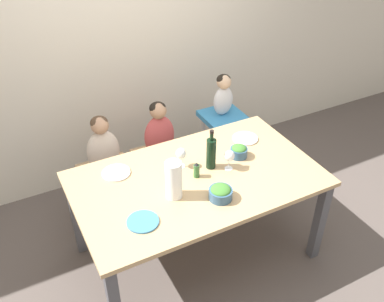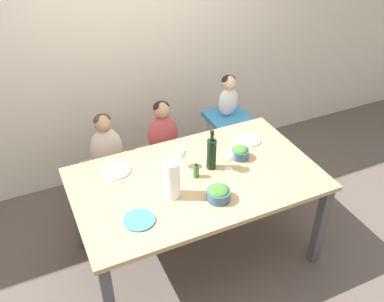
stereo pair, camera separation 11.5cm
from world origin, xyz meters
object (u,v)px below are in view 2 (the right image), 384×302
object	(u,v)px
chair_far_center	(164,160)
person_child_left	(106,143)
wine_bottle	(212,153)
dinner_plate_front_left	(139,220)
salad_bowl_large	(219,193)
person_baby_right	(228,94)
chair_right_highchair	(227,129)
person_child_center	(163,129)
dinner_plate_back_right	(248,140)
wine_glass_far	(181,154)
dinner_plate_back_left	(117,171)
chair_far_left	(110,174)
wine_glass_near	(230,157)
salad_bowl_small	(240,152)
paper_towel_roll	(172,179)

from	to	relation	value
chair_far_center	person_child_left	world-z (taller)	person_child_left
wine_bottle	dinner_plate_front_left	world-z (taller)	wine_bottle
chair_far_center	salad_bowl_large	xyz separation A→B (m)	(-0.01, -1.05, 0.43)
person_baby_right	dinner_plate_front_left	xyz separation A→B (m)	(-1.19, -1.02, -0.14)
chair_far_center	person_child_left	bearing A→B (deg)	179.91
chair_right_highchair	dinner_plate_front_left	size ratio (longest dim) A/B	3.46
salad_bowl_large	chair_right_highchair	bearing A→B (deg)	58.34
person_child_center	dinner_plate_back_right	xyz separation A→B (m)	(0.53, -0.52, 0.06)
wine_glass_far	dinner_plate_back_left	bearing A→B (deg)	162.68
chair_far_left	person_child_center	world-z (taller)	person_child_center
chair_far_center	wine_glass_near	xyz separation A→B (m)	(0.21, -0.80, 0.49)
person_child_center	dinner_plate_back_left	size ratio (longest dim) A/B	2.54
person_child_center	wine_glass_far	size ratio (longest dim) A/B	3.25
person_child_center	salad_bowl_small	world-z (taller)	person_child_center
chair_far_center	dinner_plate_front_left	bearing A→B (deg)	-118.78
wine_glass_near	dinner_plate_front_left	world-z (taller)	wine_glass_near
chair_right_highchair	dinner_plate_back_right	distance (m)	0.58
chair_far_left	dinner_plate_front_left	world-z (taller)	dinner_plate_front_left
dinner_plate_front_left	chair_far_center	bearing A→B (deg)	61.22
chair_far_left	person_baby_right	size ratio (longest dim) A/B	1.20
chair_right_highchair	wine_glass_far	xyz separation A→B (m)	(-0.72, -0.61, 0.33)
person_baby_right	salad_bowl_small	bearing A→B (deg)	-111.71
chair_right_highchair	dinner_plate_back_left	xyz separation A→B (m)	(-1.18, -0.47, 0.22)
chair_far_left	wine_glass_near	size ratio (longest dim) A/B	2.90
person_child_center	dinner_plate_front_left	xyz separation A→B (m)	(-0.56, -1.02, 0.06)
chair_far_center	salad_bowl_small	size ratio (longest dim) A/B	3.54
wine_bottle	wine_glass_far	bearing A→B (deg)	150.79
chair_right_highchair	dinner_plate_back_right	size ratio (longest dim) A/B	3.46
chair_far_left	person_child_left	distance (m)	0.33
wine_glass_near	chair_far_left	bearing A→B (deg)	131.62
salad_bowl_large	person_child_left	bearing A→B (deg)	114.97
wine_bottle	chair_far_left	bearing A→B (deg)	129.96
person_child_left	dinner_plate_back_left	world-z (taller)	person_child_left
chair_right_highchair	paper_towel_roll	bearing A→B (deg)	-135.84
person_child_left	wine_glass_near	xyz separation A→B (m)	(0.71, -0.80, 0.16)
wine_bottle	wine_glass_far	xyz separation A→B (m)	(-0.19, 0.11, -0.01)
paper_towel_roll	salad_bowl_small	xyz separation A→B (m)	(0.63, 0.19, -0.09)
wine_glass_near	dinner_plate_back_left	xyz separation A→B (m)	(-0.75, 0.33, -0.11)
wine_bottle	wine_glass_near	bearing A→B (deg)	-36.54
person_baby_right	salad_bowl_large	world-z (taller)	person_baby_right
wine_glass_near	salad_bowl_large	bearing A→B (deg)	-130.98
dinner_plate_front_left	dinner_plate_back_right	size ratio (longest dim) A/B	1.00
dinner_plate_back_left	wine_bottle	bearing A→B (deg)	-21.04
person_child_center	salad_bowl_small	distance (m)	0.79
salad_bowl_small	dinner_plate_front_left	size ratio (longest dim) A/B	0.64
person_child_center	person_baby_right	world-z (taller)	person_baby_right
wine_glass_near	salad_bowl_large	distance (m)	0.34
paper_towel_roll	wine_glass_far	size ratio (longest dim) A/B	1.73
chair_right_highchair	salad_bowl_small	xyz separation A→B (m)	(-0.28, -0.70, 0.26)
salad_bowl_large	wine_glass_near	bearing A→B (deg)	49.02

